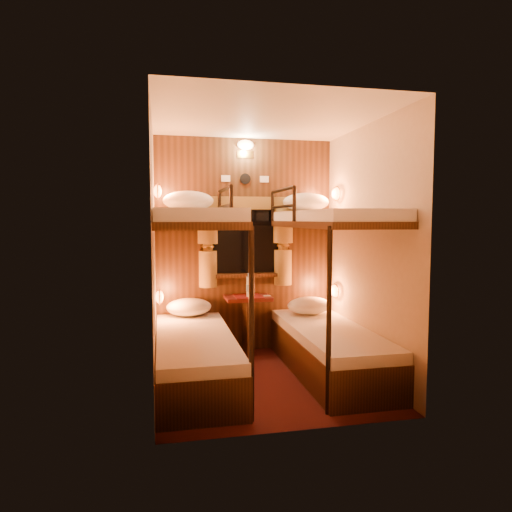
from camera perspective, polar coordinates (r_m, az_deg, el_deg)
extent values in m
plane|color=#3D1310|center=(4.42, 1.19, -15.21)|extent=(2.10, 2.10, 0.00)
plane|color=silver|center=(4.25, 1.25, 16.84)|extent=(2.10, 2.10, 0.00)
plane|color=#C6B293|center=(5.19, -1.42, 1.31)|extent=(2.40, 0.00, 2.40)
plane|color=#C6B293|center=(3.16, 5.55, -0.83)|extent=(2.40, 0.00, 2.40)
plane|color=#C6B293|center=(4.06, -12.66, 0.28)|extent=(0.00, 2.40, 2.40)
plane|color=#C6B293|center=(4.50, 13.71, 0.68)|extent=(0.00, 2.40, 2.40)
cube|color=#331E0E|center=(5.18, -1.38, 1.30)|extent=(2.00, 0.03, 2.40)
cube|color=#331E0E|center=(4.34, -7.65, -13.20)|extent=(0.70, 1.90, 0.35)
cube|color=white|center=(4.27, -7.68, -10.33)|extent=(0.68, 1.88, 0.10)
cube|color=#331E0E|center=(4.13, -7.84, 3.90)|extent=(0.70, 1.90, 0.06)
cube|color=white|center=(4.13, -7.85, 5.01)|extent=(0.68, 1.88, 0.10)
cylinder|color=black|center=(3.37, -0.58, -8.64)|extent=(0.04, 0.04, 1.45)
cylinder|color=black|center=(5.04, -4.59, 6.20)|extent=(0.04, 0.04, 0.32)
cylinder|color=black|center=(4.20, -3.10, 6.54)|extent=(0.04, 0.04, 0.32)
cylinder|color=black|center=(4.63, -3.92, 8.33)|extent=(0.04, 0.85, 0.04)
cylinder|color=black|center=(4.62, -3.91, 6.23)|extent=(0.03, 0.85, 0.03)
cube|color=#331E0E|center=(4.61, 9.06, -12.13)|extent=(0.70, 1.90, 0.35)
cube|color=white|center=(4.55, 9.10, -9.41)|extent=(0.68, 1.88, 0.10)
cube|color=#331E0E|center=(4.42, 9.27, 3.92)|extent=(0.70, 1.90, 0.06)
cube|color=white|center=(4.42, 9.29, 4.96)|extent=(0.68, 1.88, 0.10)
cylinder|color=black|center=(3.54, 9.10, -8.08)|extent=(0.04, 0.04, 1.45)
cylinder|color=black|center=(5.15, 2.08, 6.18)|extent=(0.04, 0.04, 0.32)
cylinder|color=black|center=(4.33, 4.81, 6.47)|extent=(0.04, 0.04, 0.32)
cylinder|color=black|center=(4.75, 3.34, 8.24)|extent=(0.04, 0.85, 0.04)
cylinder|color=black|center=(4.74, 3.33, 6.19)|extent=(0.03, 0.85, 0.03)
cube|color=black|center=(5.16, -1.35, 1.85)|extent=(0.98, 0.02, 0.78)
cube|color=black|center=(5.15, -1.32, 1.84)|extent=(0.90, 0.01, 0.70)
cube|color=#331E0E|center=(5.15, -1.25, -2.41)|extent=(1.00, 0.12, 0.04)
cube|color=olive|center=(5.12, -1.28, 6.64)|extent=(1.10, 0.06, 0.14)
cylinder|color=olive|center=(5.05, -6.07, 3.81)|extent=(0.22, 0.22, 0.40)
cylinder|color=olive|center=(5.05, -6.05, 1.20)|extent=(0.11, 0.11, 0.12)
cylinder|color=olive|center=(5.07, -6.03, -1.62)|extent=(0.20, 0.20, 0.40)
torus|color=#AE8633|center=(5.05, -6.05, 1.20)|extent=(0.14, 0.14, 0.02)
cylinder|color=olive|center=(5.20, 3.41, 3.85)|extent=(0.22, 0.22, 0.40)
cylinder|color=olive|center=(5.21, 3.40, 1.32)|extent=(0.11, 0.11, 0.12)
cylinder|color=olive|center=(5.23, 3.39, -1.42)|extent=(0.20, 0.20, 0.40)
torus|color=#AE8633|center=(5.21, 3.40, 1.32)|extent=(0.14, 0.14, 0.02)
cylinder|color=black|center=(5.17, -1.36, 9.62)|extent=(0.12, 0.02, 0.12)
cube|color=silver|center=(5.14, -3.81, 9.64)|extent=(0.10, 0.01, 0.07)
cube|color=silver|center=(5.22, 1.05, 9.58)|extent=(0.10, 0.01, 0.07)
cube|color=#AE8633|center=(5.20, -1.37, 12.58)|extent=(0.18, 0.01, 0.08)
ellipsoid|color=#FFCC8C|center=(5.20, -1.33, 13.70)|extent=(0.18, 0.09, 0.11)
ellipsoid|color=orange|center=(4.82, -11.98, -5.04)|extent=(0.08, 0.20, 0.13)
torus|color=#AE8633|center=(4.82, -11.98, -5.04)|extent=(0.02, 0.17, 0.17)
ellipsoid|color=orange|center=(4.76, -12.19, 7.90)|extent=(0.08, 0.20, 0.13)
torus|color=#AE8633|center=(4.76, -12.19, 7.90)|extent=(0.02, 0.17, 0.17)
ellipsoid|color=orange|center=(5.18, 9.85, -4.33)|extent=(0.08, 0.20, 0.13)
torus|color=#AE8633|center=(5.18, 9.85, -4.33)|extent=(0.02, 0.17, 0.17)
ellipsoid|color=orange|center=(5.12, 10.02, 7.69)|extent=(0.08, 0.20, 0.13)
torus|color=#AE8633|center=(5.12, 10.02, 7.69)|extent=(0.02, 0.17, 0.17)
cube|color=#581714|center=(5.06, -0.99, -5.27)|extent=(0.50, 0.34, 0.04)
cube|color=#331E0E|center=(5.13, -0.98, -8.84)|extent=(0.08, 0.30, 0.61)
cube|color=maroon|center=(5.06, -0.99, -5.02)|extent=(0.30, 0.34, 0.01)
cylinder|color=#99BFE5|center=(5.00, -0.80, -3.89)|extent=(0.07, 0.07, 0.22)
cylinder|color=#4176C3|center=(5.00, -0.80, -4.01)|extent=(0.07, 0.07, 0.08)
cylinder|color=#4176C3|center=(4.98, -0.80, -2.38)|extent=(0.04, 0.04, 0.03)
cylinder|color=#99BFE5|center=(5.03, -0.82, -3.83)|extent=(0.07, 0.07, 0.22)
cylinder|color=#4176C3|center=(5.03, -0.82, -3.96)|extent=(0.08, 0.08, 0.08)
cylinder|color=#4176C3|center=(5.01, -0.82, -2.33)|extent=(0.04, 0.04, 0.03)
cube|color=silver|center=(5.07, 1.39, -4.98)|extent=(0.08, 0.06, 0.01)
cube|color=silver|center=(5.13, -0.59, -4.87)|extent=(0.08, 0.06, 0.01)
ellipsoid|color=white|center=(5.01, -8.38, -6.33)|extent=(0.49, 0.35, 0.19)
ellipsoid|color=white|center=(5.08, 6.65, -6.17)|extent=(0.48, 0.35, 0.19)
ellipsoid|color=white|center=(4.80, -8.44, 6.85)|extent=(0.52, 0.37, 0.21)
ellipsoid|color=white|center=(5.13, 6.26, 6.72)|extent=(0.52, 0.37, 0.20)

